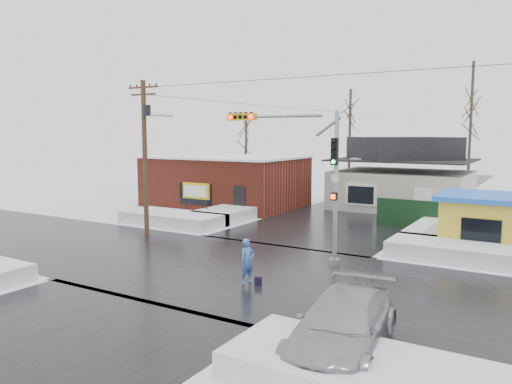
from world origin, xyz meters
The scene contains 21 objects.
ground centered at (0.00, 0.00, 0.00)m, with size 120.00×120.00×0.00m, color white.
road_ns centered at (0.00, 0.00, 0.01)m, with size 10.00×120.00×0.02m, color black.
road_ew centered at (0.00, 0.00, 0.01)m, with size 120.00×10.00×0.02m, color black.
snowbank_nw centered at (-9.00, 7.00, 0.40)m, with size 7.00×3.00×0.80m, color white.
snowbank_ne centered at (9.00, 7.00, 0.40)m, with size 7.00×3.00×0.80m, color white.
snowbank_se centered at (9.00, -7.00, 0.35)m, with size 7.00×3.00×0.70m, color white.
snowbank_nside_w centered at (-7.00, 12.00, 0.40)m, with size 3.00×8.00×0.80m, color white.
snowbank_nside_e centered at (7.00, 12.00, 0.40)m, with size 3.00×8.00×0.80m, color white.
traffic_signal centered at (2.43, 2.97, 4.54)m, with size 6.05×0.68×7.00m.
utility_pole centered at (-7.93, 3.50, 5.11)m, with size 3.15×0.44×9.00m.
brick_building centered at (-11.00, 15.99, 2.08)m, with size 12.20×8.20×4.12m.
marquee_sign centered at (-9.00, 9.49, 1.92)m, with size 2.20×0.21×2.55m.
house centered at (2.00, 22.00, 2.62)m, with size 10.40×8.40×5.76m.
kiosk centered at (9.50, 9.99, 1.46)m, with size 4.60×4.60×2.88m.
fence centered at (6.50, 14.00, 0.90)m, with size 8.00×0.12×1.80m, color black.
tree_far_left centered at (-4.00, 26.00, 7.95)m, with size 3.00×3.00×10.00m.
tree_far_mid centered at (6.00, 28.00, 9.54)m, with size 3.00×3.00×12.00m.
tree_far_west centered at (-14.00, 24.00, 6.36)m, with size 3.00×3.00×8.00m.
pedestrian centered at (2.08, -1.43, 0.91)m, with size 0.66×0.43×1.81m, color #4168B6.
car centered at (7.73, -5.55, 0.81)m, with size 2.27×5.60×1.62m, color #A1A2A7.
shopping_bag centered at (2.63, -1.49, 0.17)m, with size 0.28×0.12×0.35m, color black.
Camera 1 is at (12.42, -17.90, 6.01)m, focal length 35.00 mm.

